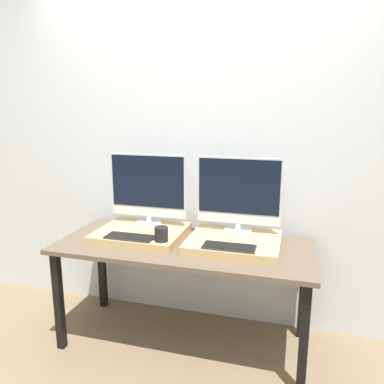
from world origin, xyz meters
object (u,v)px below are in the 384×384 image
(mug, at_px, (161,234))
(monitor_right, at_px, (239,193))
(monitor_left, at_px, (148,188))
(keyboard_right, at_px, (229,247))
(keyboard_left, at_px, (130,237))

(mug, xyz_separation_m, monitor_right, (0.43, 0.33, 0.22))
(monitor_left, bearing_deg, monitor_right, 0.00)
(monitor_left, bearing_deg, keyboard_right, -26.64)
(keyboard_left, bearing_deg, keyboard_right, 0.00)
(monitor_left, relative_size, mug, 6.08)
(monitor_left, relative_size, monitor_right, 1.00)
(keyboard_left, height_order, monitor_right, monitor_right)
(mug, bearing_deg, monitor_left, 123.67)
(monitor_right, bearing_deg, keyboard_right, -90.00)
(keyboard_left, bearing_deg, monitor_right, 26.64)
(monitor_left, distance_m, mug, 0.45)
(monitor_left, bearing_deg, keyboard_left, -90.00)
(mug, distance_m, monitor_right, 0.59)
(keyboard_left, distance_m, monitor_right, 0.77)
(monitor_left, distance_m, keyboard_left, 0.42)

